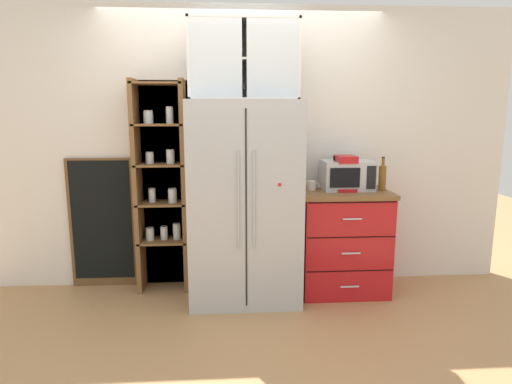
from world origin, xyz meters
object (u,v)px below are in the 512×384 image
at_px(microwave, 347,175).
at_px(chalkboard_menu, 102,223).
at_px(refrigerator, 244,202).
at_px(bottle_green, 344,176).
at_px(coffee_maker, 344,173).
at_px(mug_cream, 312,185).
at_px(bottle_amber, 382,176).

relative_size(microwave, chalkboard_menu, 0.36).
relative_size(refrigerator, bottle_green, 5.98).
bearing_deg(microwave, refrigerator, -172.61).
distance_m(microwave, bottle_green, 0.06).
relative_size(refrigerator, coffee_maker, 5.52).
relative_size(coffee_maker, mug_cream, 2.66).
distance_m(coffee_maker, mug_cream, 0.31).
distance_m(microwave, bottle_amber, 0.31).
distance_m(refrigerator, chalkboard_menu, 1.37).
height_order(microwave, coffee_maker, coffee_maker).
xyz_separation_m(microwave, coffee_maker, (-0.03, -0.04, 0.03)).
xyz_separation_m(microwave, mug_cream, (-0.32, -0.01, -0.09)).
distance_m(refrigerator, microwave, 0.95).
bearing_deg(bottle_amber, chalkboard_menu, 173.61).
height_order(microwave, chalkboard_menu, chalkboard_menu).
bearing_deg(bottle_green, coffee_maker, 90.00).
distance_m(mug_cream, chalkboard_menu, 1.95).
relative_size(mug_cream, bottle_amber, 0.39).
bearing_deg(coffee_maker, refrigerator, -175.01).
bearing_deg(chalkboard_menu, bottle_amber, -6.39).
relative_size(refrigerator, mug_cream, 14.69).
bearing_deg(bottle_amber, bottle_green, 174.40).
height_order(refrigerator, mug_cream, refrigerator).
bearing_deg(bottle_green, mug_cream, 173.83).
bearing_deg(refrigerator, bottle_amber, 1.99).
height_order(mug_cream, bottle_amber, bottle_amber).
bearing_deg(coffee_maker, chalkboard_menu, 173.56).
relative_size(coffee_maker, bottle_amber, 1.04).
xyz_separation_m(bottle_amber, chalkboard_menu, (-2.52, 0.28, -0.46)).
relative_size(bottle_amber, bottle_green, 1.05).
height_order(refrigerator, chalkboard_menu, refrigerator).
distance_m(bottle_green, chalkboard_menu, 2.25).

